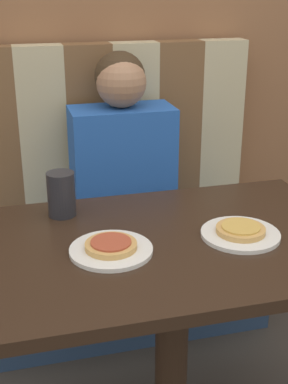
{
  "coord_description": "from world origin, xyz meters",
  "views": [
    {
      "loc": [
        -0.42,
        -1.27,
        1.38
      ],
      "look_at": [
        0.0,
        0.33,
        0.71
      ],
      "focal_mm": 50.0,
      "sensor_mm": 36.0,
      "label": 1
    }
  ],
  "objects_px": {
    "person": "(122,149)",
    "pizza_right": "(241,229)",
    "plate_right": "(240,234)",
    "pizza_left": "(111,245)",
    "plate_left": "(111,250)",
    "drinking_cup": "(61,194)"
  },
  "relations": [
    {
      "from": "pizza_right",
      "to": "plate_left",
      "type": "bearing_deg",
      "value": 180.0
    },
    {
      "from": "person",
      "to": "drinking_cup",
      "type": "relative_size",
      "value": 5.15
    },
    {
      "from": "plate_left",
      "to": "drinking_cup",
      "type": "xyz_separation_m",
      "value": [
        -0.1,
        0.27,
        0.06
      ]
    },
    {
      "from": "plate_right",
      "to": "drinking_cup",
      "type": "distance_m",
      "value": 0.54
    },
    {
      "from": "plate_right",
      "to": "pizza_left",
      "type": "xyz_separation_m",
      "value": [
        -0.37,
        0.0,
        0.02
      ]
    },
    {
      "from": "pizza_left",
      "to": "plate_left",
      "type": "bearing_deg",
      "value": 0.0
    },
    {
      "from": "pizza_left",
      "to": "pizza_right",
      "type": "distance_m",
      "value": 0.37
    },
    {
      "from": "plate_left",
      "to": "drinking_cup",
      "type": "height_order",
      "value": "drinking_cup"
    },
    {
      "from": "person",
      "to": "plate_right",
      "type": "xyz_separation_m",
      "value": [
        0.19,
        -0.7,
        -0.06
      ]
    },
    {
      "from": "person",
      "to": "plate_right",
      "type": "bearing_deg",
      "value": -75.1
    },
    {
      "from": "plate_right",
      "to": "pizza_left",
      "type": "distance_m",
      "value": 0.37
    },
    {
      "from": "person",
      "to": "plate_left",
      "type": "distance_m",
      "value": 0.72
    },
    {
      "from": "plate_right",
      "to": "drinking_cup",
      "type": "bearing_deg",
      "value": 149.72
    },
    {
      "from": "person",
      "to": "plate_left",
      "type": "height_order",
      "value": "person"
    },
    {
      "from": "plate_left",
      "to": "pizza_left",
      "type": "relative_size",
      "value": 1.61
    },
    {
      "from": "person",
      "to": "pizza_right",
      "type": "height_order",
      "value": "person"
    },
    {
      "from": "pizza_left",
      "to": "drinking_cup",
      "type": "bearing_deg",
      "value": 109.53
    },
    {
      "from": "person",
      "to": "drinking_cup",
      "type": "bearing_deg",
      "value": -123.66
    },
    {
      "from": "plate_left",
      "to": "drinking_cup",
      "type": "relative_size",
      "value": 1.62
    },
    {
      "from": "pizza_right",
      "to": "pizza_left",
      "type": "bearing_deg",
      "value": 180.0
    },
    {
      "from": "person",
      "to": "pizza_left",
      "type": "relative_size",
      "value": 5.1
    },
    {
      "from": "person",
      "to": "pizza_right",
      "type": "bearing_deg",
      "value": -75.1
    }
  ]
}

